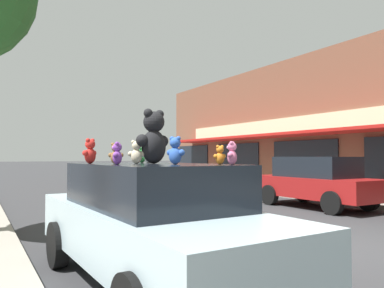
# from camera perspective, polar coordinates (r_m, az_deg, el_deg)

# --- Properties ---
(ground_plane) EXTENTS (260.00, 260.00, 0.00)m
(ground_plane) POSITION_cam_1_polar(r_m,az_deg,el_deg) (7.51, 21.03, -14.39)
(ground_plane) COLOR #333335
(plush_art_car) EXTENTS (1.98, 4.63, 1.54)m
(plush_art_car) POSITION_cam_1_polar(r_m,az_deg,el_deg) (4.91, -6.29, -11.55)
(plush_art_car) COLOR #ADC6D1
(plush_art_car) RESTS_ON ground_plane
(teddy_bear_giant) EXTENTS (0.56, 0.39, 0.73)m
(teddy_bear_giant) POSITION_cam_1_polar(r_m,az_deg,el_deg) (5.06, -5.87, 1.01)
(teddy_bear_giant) COLOR black
(teddy_bear_giant) RESTS_ON plush_art_car
(teddy_bear_orange) EXTENTS (0.17, 0.10, 0.23)m
(teddy_bear_orange) POSITION_cam_1_polar(r_m,az_deg,el_deg) (4.51, 4.27, -1.69)
(teddy_bear_orange) COLOR orange
(teddy_bear_orange) RESTS_ON plush_art_car
(teddy_bear_purple) EXTENTS (0.16, 0.20, 0.27)m
(teddy_bear_purple) POSITION_cam_1_polar(r_m,az_deg,el_deg) (4.44, -11.33, -1.45)
(teddy_bear_purple) COLOR purple
(teddy_bear_purple) RESTS_ON plush_art_car
(teddy_bear_white) EXTENTS (0.19, 0.13, 0.26)m
(teddy_bear_white) POSITION_cam_1_polar(r_m,az_deg,el_deg) (5.51, -6.67, -1.61)
(teddy_bear_white) COLOR white
(teddy_bear_white) RESTS_ON plush_art_car
(teddy_bear_blue) EXTENTS (0.21, 0.25, 0.34)m
(teddy_bear_blue) POSITION_cam_1_polar(r_m,az_deg,el_deg) (4.55, -2.57, -1.04)
(teddy_bear_blue) COLOR blue
(teddy_bear_blue) RESTS_ON plush_art_car
(teddy_bear_pink) EXTENTS (0.19, 0.18, 0.27)m
(teddy_bear_pink) POSITION_cam_1_polar(r_m,az_deg,el_deg) (4.30, 6.11, -1.44)
(teddy_bear_pink) COLOR pink
(teddy_bear_pink) RESTS_ON plush_art_car
(teddy_bear_brown) EXTENTS (0.19, 0.17, 0.27)m
(teddy_bear_brown) POSITION_cam_1_polar(r_m,az_deg,el_deg) (4.77, -11.55, -1.46)
(teddy_bear_brown) COLOR olive
(teddy_bear_brown) RESTS_ON plush_art_car
(teddy_bear_red) EXTENTS (0.25, 0.21, 0.34)m
(teddy_bear_red) POSITION_cam_1_polar(r_m,az_deg,el_deg) (5.18, -15.27, -1.10)
(teddy_bear_red) COLOR red
(teddy_bear_red) RESTS_ON plush_art_car
(teddy_bear_green) EXTENTS (0.17, 0.14, 0.23)m
(teddy_bear_green) POSITION_cam_1_polar(r_m,az_deg,el_deg) (5.58, -7.65, -1.73)
(teddy_bear_green) COLOR green
(teddy_bear_green) RESTS_ON plush_art_car
(teddy_bear_cream) EXTENTS (0.24, 0.17, 0.31)m
(teddy_bear_cream) POSITION_cam_1_polar(r_m,az_deg,el_deg) (4.99, -8.46, -1.26)
(teddy_bear_cream) COLOR beige
(teddy_bear_cream) RESTS_ON plush_art_car
(parked_car_far_center) EXTENTS (1.82, 4.15, 1.63)m
(parked_car_far_center) POSITION_cam_1_polar(r_m,az_deg,el_deg) (12.71, 18.36, -5.36)
(parked_car_far_center) COLOR maroon
(parked_car_far_center) RESTS_ON ground_plane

